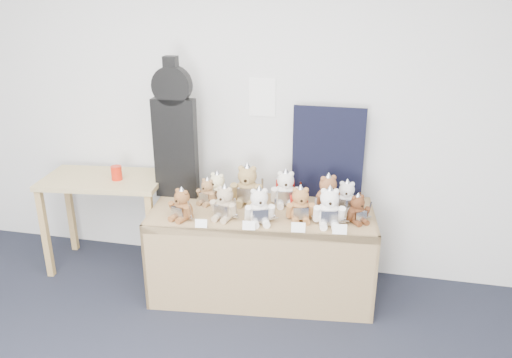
% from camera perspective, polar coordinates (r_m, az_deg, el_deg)
% --- Properties ---
extents(room_shell, '(6.00, 6.00, 6.00)m').
position_cam_1_polar(room_shell, '(3.92, 0.70, 9.33)').
color(room_shell, white).
rests_on(room_shell, floor).
extents(display_table, '(1.71, 0.87, 0.69)m').
position_cam_1_polar(display_table, '(3.70, 0.59, -6.17)').
color(display_table, '#97754D').
rests_on(display_table, floor).
extents(side_table, '(1.01, 0.64, 0.80)m').
position_cam_1_polar(side_table, '(4.26, -16.88, -1.43)').
color(side_table, '#9E7D55').
rests_on(side_table, floor).
extents(guitar_case, '(0.33, 0.11, 1.09)m').
position_cam_1_polar(guitar_case, '(3.85, -9.28, 5.48)').
color(guitar_case, black).
rests_on(guitar_case, display_table).
extents(navy_board, '(0.54, 0.03, 0.72)m').
position_cam_1_polar(navy_board, '(3.84, 8.21, 2.89)').
color(navy_board, black).
rests_on(navy_board, display_table).
extents(red_cup, '(0.09, 0.09, 0.11)m').
position_cam_1_polar(red_cup, '(4.11, -15.65, 0.67)').
color(red_cup, red).
rests_on(red_cup, side_table).
extents(teddy_front_far_left, '(0.21, 0.20, 0.26)m').
position_cam_1_polar(teddy_front_far_left, '(3.57, -8.48, -3.00)').
color(teddy_front_far_left, brown).
rests_on(teddy_front_far_left, display_table).
extents(teddy_front_left, '(0.23, 0.20, 0.28)m').
position_cam_1_polar(teddy_front_left, '(3.55, -3.60, -2.84)').
color(teddy_front_left, tan).
rests_on(teddy_front_left, display_table).
extents(teddy_front_centre, '(0.24, 0.22, 0.29)m').
position_cam_1_polar(teddy_front_centre, '(3.47, 0.39, -3.23)').
color(teddy_front_centre, white).
rests_on(teddy_front_centre, display_table).
extents(teddy_front_right, '(0.23, 0.21, 0.28)m').
position_cam_1_polar(teddy_front_right, '(3.53, 5.08, -2.99)').
color(teddy_front_right, '#A36D3E').
rests_on(teddy_front_right, display_table).
extents(teddy_front_far_right, '(0.25, 0.22, 0.31)m').
position_cam_1_polar(teddy_front_far_right, '(3.47, 8.37, -3.32)').
color(teddy_front_far_right, white).
rests_on(teddy_front_far_right, display_table).
extents(teddy_front_end, '(0.19, 0.19, 0.23)m').
position_cam_1_polar(teddy_front_end, '(3.56, 11.53, -3.47)').
color(teddy_front_end, brown).
rests_on(teddy_front_end, display_table).
extents(teddy_back_left, '(0.21, 0.20, 0.26)m').
position_cam_1_polar(teddy_back_left, '(3.83, -4.47, -1.10)').
color(teddy_back_left, beige).
rests_on(teddy_back_left, display_table).
extents(teddy_back_centre_left, '(0.28, 0.23, 0.34)m').
position_cam_1_polar(teddy_back_centre_left, '(3.78, -1.01, -0.82)').
color(teddy_back_centre_left, '#A48552').
rests_on(teddy_back_centre_left, display_table).
extents(teddy_back_centre_right, '(0.25, 0.22, 0.30)m').
position_cam_1_polar(teddy_back_centre_right, '(3.77, 3.39, -1.20)').
color(teddy_back_centre_right, white).
rests_on(teddy_back_centre_right, display_table).
extents(teddy_back_right, '(0.25, 0.24, 0.30)m').
position_cam_1_polar(teddy_back_right, '(3.72, 8.25, -1.69)').
color(teddy_back_right, '#905A39').
rests_on(teddy_back_right, display_table).
extents(teddy_back_end, '(0.21, 0.17, 0.26)m').
position_cam_1_polar(teddy_back_end, '(3.71, 10.28, -2.12)').
color(teddy_back_end, silver).
rests_on(teddy_back_end, display_table).
extents(teddy_back_far_left, '(0.18, 0.17, 0.22)m').
position_cam_1_polar(teddy_back_far_left, '(3.81, -5.58, -1.51)').
color(teddy_back_far_left, olive).
rests_on(teddy_back_far_left, display_table).
extents(entry_card_a, '(0.08, 0.03, 0.06)m').
position_cam_1_polar(entry_card_a, '(3.44, -6.29, -5.08)').
color(entry_card_a, white).
rests_on(entry_card_a, display_table).
extents(entry_card_b, '(0.09, 0.03, 0.06)m').
position_cam_1_polar(entry_card_b, '(3.39, -0.82, -5.34)').
color(entry_card_b, white).
rests_on(entry_card_b, display_table).
extents(entry_card_c, '(0.10, 0.03, 0.07)m').
position_cam_1_polar(entry_card_c, '(3.37, 4.86, -5.53)').
color(entry_card_c, white).
rests_on(entry_card_c, display_table).
extents(entry_card_d, '(0.10, 0.03, 0.07)m').
position_cam_1_polar(entry_card_d, '(3.38, 9.55, -5.68)').
color(entry_card_d, white).
rests_on(entry_card_d, display_table).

